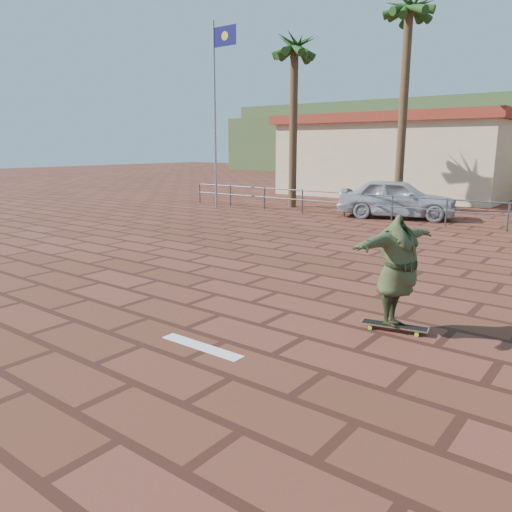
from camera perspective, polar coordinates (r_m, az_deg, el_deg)
The scene contains 11 objects.
ground at distance 8.48m, azimuth -4.06°, elevation -6.70°, with size 120.00×120.00×0.00m, color brown.
paint_stripe at distance 7.21m, azimuth -6.25°, elevation -10.25°, with size 1.40×0.22×0.01m, color white.
guardrail at distance 18.86m, azimuth 20.96°, elevation 5.24°, with size 24.06×0.06×1.00m.
flagpole at distance 22.87m, azimuth -4.51°, elevation 17.07°, with size 1.30×0.10×8.00m.
palm_far_left at distance 23.67m, azimuth 4.42°, elevation 22.26°, with size 2.40×2.40×8.25m.
palm_left at distance 23.15m, azimuth 17.08°, elevation 24.85°, with size 2.40×2.40×9.45m.
building_west at distance 30.19m, azimuth 15.79°, elevation 11.03°, with size 12.60×7.60×4.50m.
hill_back at distance 67.74m, azimuth 14.13°, elevation 13.10°, with size 35.00×14.00×8.00m, color #384C28.
longboard at distance 8.00m, azimuth 15.51°, elevation -7.71°, with size 1.03×0.43×0.10m.
skateboarder at distance 7.75m, azimuth 15.88°, elevation -1.67°, with size 2.09×0.57×1.70m, color #394223.
car_silver at distance 20.53m, azimuth 15.78°, elevation 6.37°, with size 1.82×4.53×1.54m, color #AEB0B5.
Camera 1 is at (5.34, -5.97, 2.77)m, focal length 35.00 mm.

